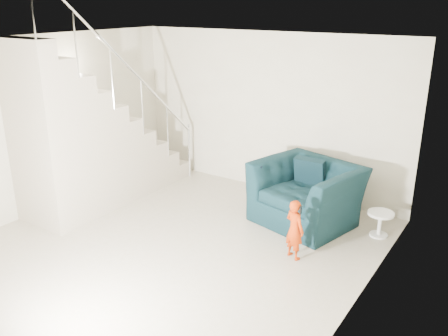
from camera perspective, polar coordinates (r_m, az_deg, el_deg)
The scene contains 12 objects.
floor at distance 6.48m, azimuth -7.10°, elevation -9.84°, with size 5.50×5.50×0.00m, color gray.
ceiling at distance 5.67m, azimuth -8.27°, elevation 14.68°, with size 5.50×5.50×0.00m, color silver.
back_wall at distance 8.13m, azimuth 5.21°, elevation 6.57°, with size 5.00×5.00×0.00m, color #B6AD94.
left_wall at distance 7.76m, azimuth -21.78°, elevation 4.63°, with size 5.50×5.50×0.00m, color #B6AD94.
right_wall at distance 4.77m, azimuth 15.78°, elevation -3.58°, with size 5.50×5.50×0.00m, color #B6AD94.
armchair at distance 7.14m, azimuth 9.89°, elevation -3.07°, with size 1.40×1.22×0.91m, color black.
toddler at distance 6.16m, azimuth 8.48°, elevation -7.31°, with size 0.29×0.19×0.80m, color #A71B05.
side_table at distance 7.05m, azimuth 18.27°, elevation -5.97°, with size 0.36×0.36×0.36m.
staircase at distance 7.80m, azimuth -16.00°, elevation 2.27°, with size 1.02×3.03×3.62m.
cushion at distance 7.31m, azimuth 10.30°, elevation -0.49°, with size 0.47×0.13×0.45m, color black.
throw at distance 7.26m, azimuth 5.26°, elevation -1.45°, with size 0.05×0.53×0.59m, color black.
phone at distance 5.99m, azimuth 9.20°, elevation -5.00°, with size 0.02×0.05×0.10m, color black.
Camera 1 is at (3.76, -4.23, 3.16)m, focal length 38.00 mm.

